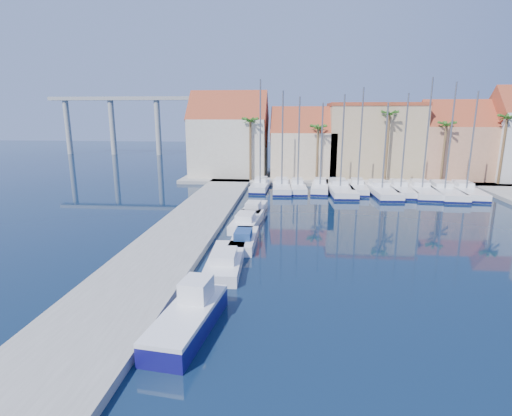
{
  "coord_description": "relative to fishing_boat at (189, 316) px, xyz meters",
  "views": [
    {
      "loc": [
        0.69,
        -17.96,
        10.47
      ],
      "look_at": [
        -2.34,
        13.19,
        3.0
      ],
      "focal_mm": 28.0,
      "sensor_mm": 36.0,
      "label": 1
    }
  ],
  "objects": [
    {
      "name": "ground",
      "position": [
        4.31,
        0.56,
        -0.74
      ],
      "size": [
        260.0,
        260.0,
        0.0
      ],
      "primitive_type": "plane",
      "color": "black",
      "rests_on": "ground"
    },
    {
      "name": "quay_west",
      "position": [
        -4.69,
        14.06,
        -0.49
      ],
      "size": [
        6.0,
        77.0,
        0.5
      ],
      "primitive_type": "cube",
      "color": "gray",
      "rests_on": "ground"
    },
    {
      "name": "shore_north",
      "position": [
        14.31,
        48.56,
        -0.49
      ],
      "size": [
        54.0,
        16.0,
        0.5
      ],
      "primitive_type": "cube",
      "color": "gray",
      "rests_on": "ground"
    },
    {
      "name": "fishing_boat",
      "position": [
        0.0,
        0.0,
        0.0
      ],
      "size": [
        2.9,
        6.62,
        2.24
      ],
      "rotation": [
        0.0,
        0.0,
        -0.12
      ],
      "color": "#120F5B",
      "rests_on": "ground"
    },
    {
      "name": "motorboat_west_0",
      "position": [
        0.37,
        8.26,
        -0.24
      ],
      "size": [
        2.6,
        7.16,
        1.4
      ],
      "rotation": [
        0.0,
        0.0,
        0.05
      ],
      "color": "white",
      "rests_on": "ground"
    },
    {
      "name": "motorboat_west_1",
      "position": [
        1.05,
        13.14,
        -0.24
      ],
      "size": [
        1.87,
        5.78,
        1.4
      ],
      "rotation": [
        0.0,
        0.0,
        0.0
      ],
      "color": "white",
      "rests_on": "ground"
    },
    {
      "name": "motorboat_west_2",
      "position": [
        0.6,
        18.84,
        -0.24
      ],
      "size": [
        2.72,
        7.1,
        1.4
      ],
      "rotation": [
        0.0,
        0.0,
        -0.07
      ],
      "color": "white",
      "rests_on": "ground"
    },
    {
      "name": "motorboat_west_3",
      "position": [
        0.8,
        23.63,
        -0.24
      ],
      "size": [
        2.44,
        6.41,
        1.4
      ],
      "rotation": [
        0.0,
        0.0,
        -0.07
      ],
      "color": "white",
      "rests_on": "ground"
    },
    {
      "name": "sailboat_0",
      "position": [
        0.29,
        37.58,
        -0.09
      ],
      "size": [
        2.49,
        8.52,
        14.78
      ],
      "rotation": [
        0.0,
        0.0,
        -0.03
      ],
      "color": "white",
      "rests_on": "ground"
    },
    {
      "name": "sailboat_1",
      "position": [
        3.27,
        36.92,
        -0.13
      ],
      "size": [
        2.9,
        9.31,
        13.29
      ],
      "rotation": [
        0.0,
        0.0,
        0.05
      ],
      "color": "white",
      "rests_on": "ground"
    },
    {
      "name": "sailboat_2",
      "position": [
        5.45,
        36.82,
        -0.12
      ],
      "size": [
        2.6,
        8.31,
        12.54
      ],
      "rotation": [
        0.0,
        0.0,
        0.05
      ],
      "color": "white",
      "rests_on": "ground"
    },
    {
      "name": "sailboat_3",
      "position": [
        8.55,
        37.33,
        -0.14
      ],
      "size": [
        2.96,
        8.65,
        11.76
      ],
      "rotation": [
        0.0,
        0.0,
        -0.08
      ],
      "color": "white",
      "rests_on": "ground"
    },
    {
      "name": "sailboat_4",
      "position": [
        11.1,
        36.57,
        -0.18
      ],
      "size": [
        3.69,
        11.84,
        12.76
      ],
      "rotation": [
        0.0,
        0.0,
        0.05
      ],
      "color": "white",
      "rests_on": "ground"
    },
    {
      "name": "sailboat_5",
      "position": [
        13.63,
        37.49,
        -0.12
      ],
      "size": [
        2.8,
        8.82,
        13.68
      ],
      "rotation": [
        0.0,
        0.0,
        -0.06
      ],
      "color": "white",
      "rests_on": "ground"
    },
    {
      "name": "sailboat_6",
      "position": [
        16.41,
        35.88,
        -0.18
      ],
      "size": [
        3.53,
        11.29,
        11.75
      ],
      "rotation": [
        0.0,
        0.0,
        0.05
      ],
      "color": "white",
      "rests_on": "ground"
    },
    {
      "name": "sailboat_7",
      "position": [
        19.06,
        36.66,
        -0.15
      ],
      "size": [
        2.9,
        9.82,
        12.9
      ],
      "rotation": [
        0.0,
        0.0,
        -0.03
      ],
      "color": "white",
      "rests_on": "ground"
    },
    {
      "name": "sailboat_8",
      "position": [
        21.77,
        36.55,
        -0.15
      ],
      "size": [
        3.86,
        11.47,
        14.79
      ],
      "rotation": [
        0.0,
        0.0,
        -0.08
      ],
      "color": "white",
      "rests_on": "ground"
    },
    {
      "name": "sailboat_9",
      "position": [
        24.41,
        36.04,
        -0.16
      ],
      "size": [
        3.42,
        11.57,
        14.17
      ],
      "rotation": [
        0.0,
        0.0,
        -0.03
      ],
      "color": "white",
      "rests_on": "ground"
    },
    {
      "name": "sailboat_10",
      "position": [
        27.26,
        36.37,
        -0.16
      ],
      "size": [
        3.7,
        10.93,
        13.1
      ],
      "rotation": [
        0.0,
        0.0,
        -0.08
      ],
      "color": "white",
      "rests_on": "ground"
    },
    {
      "name": "building_0",
      "position": [
        -5.69,
        47.56,
        5.78
      ],
      "size": [
        12.3,
        9.0,
        13.5
      ],
      "color": "beige",
      "rests_on": "shore_north"
    },
    {
      "name": "building_1",
      "position": [
        6.31,
        47.56,
        4.55
      ],
      "size": [
        10.3,
        8.0,
        11.0
      ],
      "color": "#C9B18D",
      "rests_on": "shore_north"
    },
    {
      "name": "building_2",
      "position": [
        17.31,
        48.56,
        5.51
      ],
      "size": [
        14.2,
        10.2,
        11.5
      ],
      "color": "tan",
      "rests_on": "shore_north"
    },
    {
      "name": "building_3",
      "position": [
        29.31,
        47.56,
        5.11
      ],
      "size": [
        10.3,
        8.0,
        12.0
      ],
      "color": "tan",
      "rests_on": "shore_north"
    },
    {
      "name": "palm_0",
      "position": [
        -1.69,
        42.56,
        8.33
      ],
      "size": [
        2.6,
        2.6,
        10.15
      ],
      "color": "brown",
      "rests_on": "shore_north"
    },
    {
      "name": "palm_1",
      "position": [
        8.31,
        42.56,
        7.39
      ],
      "size": [
        2.6,
        2.6,
        9.15
      ],
      "color": "brown",
      "rests_on": "shore_north"
    },
    {
      "name": "palm_2",
      "position": [
        18.31,
        42.56,
        9.27
      ],
      "size": [
        2.6,
        2.6,
        11.15
      ],
      "color": "brown",
      "rests_on": "shore_north"
    },
    {
      "name": "palm_3",
      "position": [
        26.31,
        42.56,
        7.86
      ],
      "size": [
        2.6,
        2.6,
        9.65
      ],
      "color": "brown",
      "rests_on": "shore_north"
    },
    {
      "name": "palm_4",
      "position": [
        34.31,
        42.56,
        8.8
      ],
      "size": [
        2.6,
        2.6,
        10.65
      ],
      "color": "brown",
      "rests_on": "shore_north"
    },
    {
      "name": "viaduct",
      "position": [
        -34.76,
        82.56,
        9.5
      ],
      "size": [
        48.0,
        2.2,
        14.45
      ],
      "color": "#9E9E99",
      "rests_on": "ground"
    }
  ]
}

